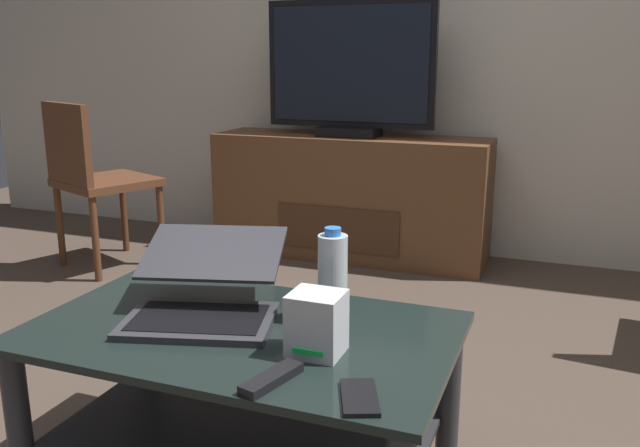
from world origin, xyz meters
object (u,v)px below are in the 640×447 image
at_px(television, 350,71).
at_px(side_chair, 93,175).
at_px(laptop, 205,292).
at_px(tv_remote, 272,379).
at_px(media_cabinet, 350,197).
at_px(water_bottle_near, 333,277).
at_px(cell_phone, 359,397).
at_px(coffee_table, 242,380).
at_px(router_box, 317,323).

height_order(television, side_chair, television).
height_order(laptop, tv_remote, laptop).
relative_size(media_cabinet, television, 1.65).
bearing_deg(media_cabinet, side_chair, -149.03).
xyz_separation_m(laptop, tv_remote, (0.32, -0.28, -0.05)).
xyz_separation_m(side_chair, water_bottle_near, (1.77, -1.25, 0.06)).
distance_m(television, water_bottle_near, 2.07).
xyz_separation_m(laptop, cell_phone, (0.51, -0.28, -0.06)).
bearing_deg(coffee_table, tv_remote, -50.29).
distance_m(laptop, water_bottle_near, 0.33).
bearing_deg(side_chair, television, 30.18).
relative_size(coffee_table, laptop, 2.09).
distance_m(router_box, water_bottle_near, 0.20).
relative_size(water_bottle_near, cell_phone, 1.73).
bearing_deg(tv_remote, router_box, 93.44).
distance_m(side_chair, router_box, 2.31).
xyz_separation_m(media_cabinet, router_box, (0.64, -2.14, 0.18)).
relative_size(side_chair, tv_remote, 5.47).
bearing_deg(side_chair, media_cabinet, 30.97).
bearing_deg(cell_phone, laptop, 129.00).
xyz_separation_m(side_chair, cell_phone, (1.96, -1.61, -0.05)).
distance_m(media_cabinet, laptop, 2.06).
bearing_deg(water_bottle_near, tv_remote, -90.14).
bearing_deg(water_bottle_near, laptop, -165.35).
height_order(router_box, cell_phone, router_box).
bearing_deg(laptop, side_chair, 137.45).
bearing_deg(television, cell_phone, -70.85).
distance_m(router_box, tv_remote, 0.18).
xyz_separation_m(media_cabinet, side_chair, (-1.16, -0.70, 0.17)).
height_order(side_chair, cell_phone, side_chair).
relative_size(laptop, router_box, 3.51).
bearing_deg(tv_remote, coffee_table, 144.82).
relative_size(media_cabinet, water_bottle_near, 6.23).
bearing_deg(laptop, cell_phone, -28.83).
xyz_separation_m(laptop, router_box, (0.35, -0.11, 0.01)).
bearing_deg(television, tv_remote, -75.19).
bearing_deg(side_chair, coffee_table, -41.16).
distance_m(coffee_table, tv_remote, 0.34).
xyz_separation_m(media_cabinet, television, (0.00, -0.02, 0.68)).
relative_size(cell_phone, tv_remote, 0.88).
xyz_separation_m(media_cabinet, cell_phone, (0.79, -2.31, 0.11)).
distance_m(television, tv_remote, 2.43).
xyz_separation_m(television, tv_remote, (0.61, -2.29, -0.56)).
bearing_deg(coffee_table, router_box, -16.15).
distance_m(television, router_box, 2.27).
distance_m(television, cell_phone, 2.49).
bearing_deg(tv_remote, television, 119.93).
bearing_deg(cell_phone, media_cabinet, 86.81).
bearing_deg(tv_remote, laptop, 153.90).
bearing_deg(water_bottle_near, coffee_table, -146.08).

